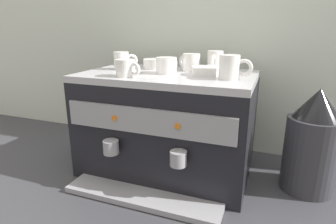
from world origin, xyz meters
name	(u,v)px	position (x,y,z in m)	size (l,w,h in m)	color
ground_plane	(168,167)	(0.00, 0.00, 0.00)	(4.00, 4.00, 0.00)	#38383D
tiled_backsplash_wall	(192,24)	(0.00, 0.32, 0.60)	(2.80, 0.03, 1.19)	silver
espresso_machine	(168,123)	(0.00, 0.00, 0.20)	(0.67, 0.53, 0.41)	black
ceramic_cup_0	(122,61)	(-0.21, 0.02, 0.45)	(0.09, 0.08, 0.07)	white
ceramic_cup_1	(191,62)	(0.07, 0.09, 0.45)	(0.10, 0.08, 0.07)	white
ceramic_cup_2	(126,68)	(-0.11, -0.14, 0.44)	(0.10, 0.07, 0.06)	white
ceramic_cup_3	(215,61)	(0.16, 0.11, 0.45)	(0.06, 0.11, 0.08)	white
ceramic_cup_4	(166,65)	(0.00, -0.01, 0.44)	(0.08, 0.11, 0.06)	white
ceramic_cup_5	(231,67)	(0.25, -0.06, 0.45)	(0.11, 0.07, 0.08)	white
ceramic_bowl_0	(155,64)	(-0.10, 0.10, 0.43)	(0.10, 0.10, 0.04)	white
ceramic_bowl_1	(206,71)	(0.15, 0.00, 0.43)	(0.11, 0.11, 0.03)	white
coffee_grinder	(312,144)	(0.55, 0.03, 0.18)	(0.19, 0.19, 0.38)	#333338
milk_pitcher	(78,139)	(-0.48, 0.02, 0.06)	(0.08, 0.08, 0.11)	#B7B7BC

